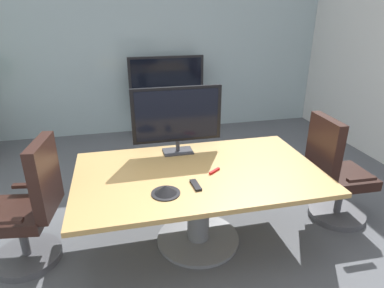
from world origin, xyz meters
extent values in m
plane|color=#515459|center=(0.00, 0.00, 0.00)|extent=(7.28, 7.28, 0.00)
cube|color=#9EB2B7|center=(0.00, 3.14, 1.48)|extent=(6.11, 0.10, 2.97)
cube|color=#B2894C|center=(0.11, 0.00, 0.70)|extent=(2.08, 1.23, 0.04)
cylinder|color=slate|center=(0.11, 0.00, 0.34)|extent=(0.20, 0.20, 0.68)
cylinder|color=slate|center=(0.11, 0.00, 0.01)|extent=(0.76, 0.76, 0.03)
cylinder|color=#4C4C51|center=(-1.39, 0.08, 0.03)|extent=(0.56, 0.56, 0.06)
cylinder|color=#4C4C51|center=(-1.39, 0.08, 0.24)|extent=(0.07, 0.07, 0.36)
cube|color=black|center=(-1.39, 0.08, 0.46)|extent=(0.54, 0.54, 0.10)
cube|color=black|center=(-1.12, 0.05, 0.79)|extent=(0.15, 0.46, 0.60)
cube|color=black|center=(-1.33, 0.34, 0.58)|extent=(0.28, 0.09, 0.03)
cube|color=black|center=(-1.40, -0.18, 0.58)|extent=(0.28, 0.09, 0.03)
cylinder|color=#4C4C51|center=(1.60, 0.04, 0.03)|extent=(0.56, 0.56, 0.06)
cylinder|color=#4C4C51|center=(1.60, 0.04, 0.24)|extent=(0.07, 0.07, 0.36)
cube|color=black|center=(1.60, 0.04, 0.46)|extent=(0.50, 0.50, 0.10)
cube|color=black|center=(1.33, 0.05, 0.79)|extent=(0.11, 0.46, 0.60)
cube|color=black|center=(1.57, -0.22, 0.58)|extent=(0.28, 0.06, 0.03)
cube|color=black|center=(1.59, 0.30, 0.58)|extent=(0.28, 0.06, 0.03)
cube|color=#333338|center=(0.01, 0.43, 0.73)|extent=(0.28, 0.18, 0.02)
cylinder|color=#333338|center=(0.01, 0.43, 0.79)|extent=(0.04, 0.04, 0.10)
cube|color=black|center=(0.01, 0.44, 1.10)|extent=(0.84, 0.04, 0.52)
cube|color=black|center=(0.01, 0.42, 1.10)|extent=(0.77, 0.01, 0.47)
cube|color=#B7BABC|center=(0.28, 2.79, 0.28)|extent=(0.90, 0.36, 0.55)
cube|color=black|center=(0.28, 2.77, 0.93)|extent=(1.20, 0.06, 0.76)
cube|color=black|center=(0.28, 2.74, 0.93)|extent=(1.12, 0.01, 0.69)
cone|color=black|center=(-0.22, -0.30, 0.76)|extent=(0.19, 0.19, 0.07)
cylinder|color=black|center=(-0.22, -0.30, 0.72)|extent=(0.22, 0.22, 0.01)
cube|color=black|center=(0.02, -0.24, 0.73)|extent=(0.06, 0.17, 0.02)
cube|color=red|center=(0.23, -0.05, 0.73)|extent=(0.12, 0.09, 0.02)
camera|label=1|loc=(-0.51, -2.41, 2.02)|focal=30.67mm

